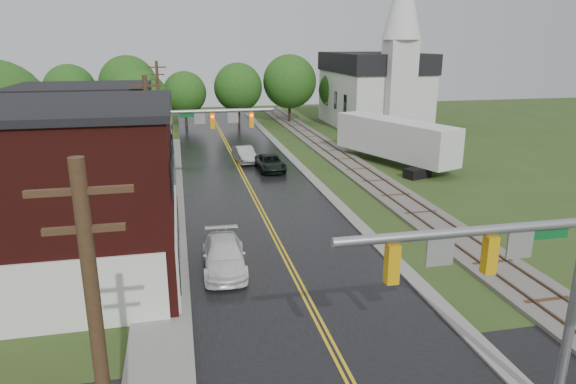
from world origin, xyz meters
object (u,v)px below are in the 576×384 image
object	(u,v)px
brick_building	(14,197)
tree_left_c	(78,115)
utility_pole_b	(150,149)
utility_pole_a	(102,374)
suv_dark	(270,163)
pickup_white	(224,256)
church	(377,82)
utility_pole_c	(159,105)
tree_left_e	(139,102)
semi_trailer	(395,138)
traffic_signal_far	(202,129)
sedan_silver	(245,155)
traffic_signal_near	(513,271)

from	to	relation	value
brick_building	tree_left_c	distance (m)	24.94
utility_pole_b	tree_left_c	size ratio (longest dim) A/B	1.18
utility_pole_a	suv_dark	size ratio (longest dim) A/B	1.88
utility_pole_a	tree_left_c	xyz separation A→B (m)	(-7.05, 39.90, -0.21)
utility_pole_a	pickup_white	xyz separation A→B (m)	(3.55, 14.37, -3.99)
brick_building	tree_left_c	world-z (taller)	brick_building
church	utility_pole_c	world-z (taller)	church
brick_building	utility_pole_b	bearing A→B (deg)	50.93
pickup_white	tree_left_e	bearing A→B (deg)	102.35
suv_dark	tree_left_e	bearing A→B (deg)	132.58
brick_building	semi_trailer	distance (m)	32.46
utility_pole_a	traffic_signal_far	bearing A→B (deg)	82.97
suv_dark	sedan_silver	world-z (taller)	sedan_silver
utility_pole_b	semi_trailer	bearing A→B (deg)	29.33
brick_building	traffic_signal_far	xyz separation A→B (m)	(9.01, 12.00, 0.82)
utility_pole_c	sedan_silver	size ratio (longest dim) A/B	2.04
utility_pole_b	pickup_white	xyz separation A→B (m)	(3.55, -7.63, -3.99)
utility_pole_c	tree_left_c	xyz separation A→B (m)	(-7.05, -4.10, -0.21)
traffic_signal_far	utility_pole_a	distance (m)	27.20
utility_pole_b	tree_left_e	xyz separation A→B (m)	(-2.05, 23.90, 0.09)
utility_pole_b	pickup_white	size ratio (longest dim) A/B	1.78
tree_left_c	tree_left_e	world-z (taller)	tree_left_e
traffic_signal_far	utility_pole_c	distance (m)	17.33
utility_pole_a	utility_pole_b	xyz separation A→B (m)	(0.00, 22.00, 0.00)
traffic_signal_near	utility_pole_c	distance (m)	43.24
utility_pole_b	suv_dark	world-z (taller)	utility_pole_b
tree_left_e	pickup_white	bearing A→B (deg)	-79.94
utility_pole_c	tree_left_e	xyz separation A→B (m)	(-2.05, 1.90, 0.09)
utility_pole_a	pickup_white	size ratio (longest dim) A/B	1.78
utility_pole_a	suv_dark	bearing A→B (deg)	74.52
traffic_signal_far	tree_left_c	bearing A→B (deg)	128.82
brick_building	traffic_signal_near	xyz separation A→B (m)	(15.96, -13.00, 0.82)
semi_trailer	traffic_signal_far	bearing A→B (deg)	-159.05
traffic_signal_near	utility_pole_c	size ratio (longest dim) A/B	0.82
brick_building	tree_left_c	xyz separation A→B (m)	(-1.36, 24.90, 0.36)
traffic_signal_far	brick_building	bearing A→B (deg)	-126.92
church	traffic_signal_near	xyz separation A→B (m)	(-16.53, -51.74, -0.87)
church	tree_left_e	distance (m)	29.91
church	semi_trailer	bearing A→B (deg)	-106.65
utility_pole_a	tree_left_c	size ratio (longest dim) A/B	1.18
utility_pole_a	sedan_silver	distance (m)	38.42
tree_left_e	utility_pole_c	bearing A→B (deg)	-42.84
suv_dark	semi_trailer	distance (m)	11.57
suv_dark	sedan_silver	bearing A→B (deg)	114.99
pickup_white	tree_left_c	bearing A→B (deg)	114.83
utility_pole_a	suv_dark	distance (m)	35.30
pickup_white	church	bearing A→B (deg)	61.72
sedan_silver	pickup_white	xyz separation A→B (m)	(-4.05, -23.08, 0.01)
utility_pole_a	tree_left_e	world-z (taller)	utility_pole_a
tree_left_c	pickup_white	xyz separation A→B (m)	(10.59, -25.52, -3.78)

